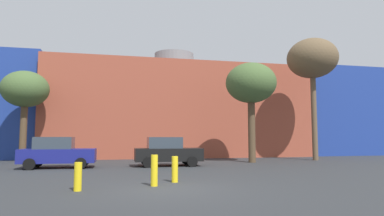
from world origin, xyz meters
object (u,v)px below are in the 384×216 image
Objects in this scene: parked_car_2 at (167,152)px; bollard_yellow_1 at (175,169)px; bare_tree_2 at (251,84)px; bollard_yellow_2 at (78,177)px; parked_car_1 at (57,153)px; bare_tree_0 at (312,60)px; bollard_yellow_0 at (154,170)px; bare_tree_1 at (25,90)px.

parked_car_2 is 4.07× the size of bollard_yellow_1.
bare_tree_2 is 15.22m from bollard_yellow_2.
bollard_yellow_1 is (5.43, -7.21, -0.37)m from parked_car_1.
parked_car_2 is 7.26m from bollard_yellow_1.
bare_tree_2 is at bearing -168.42° from bare_tree_0.
parked_car_1 reaches higher than bollard_yellow_2.
bollard_yellow_0 is 1.11× the size of bollard_yellow_1.
bare_tree_1 is at bearing 122.40° from parked_car_1.
bollard_yellow_0 is 2.53m from bollard_yellow_2.
parked_car_2 is at bearing 64.55° from bollard_yellow_2.
parked_car_2 reaches higher than bollard_yellow_0.
bare_tree_0 is (17.83, 2.74, 6.84)m from parked_car_1.
parked_car_1 is 0.43× the size of bare_tree_0.
bare_tree_0 reaches higher than bollard_yellow_1.
bare_tree_1 is at bearing 152.45° from parked_car_2.
bare_tree_0 is 18.54m from bollard_yellow_0.
bollard_yellow_0 is at bearing -60.48° from parked_car_1.
bare_tree_1 is 5.82× the size of bollard_yellow_0.
bare_tree_2 is at bearing 7.43° from parked_car_1.
bare_tree_1 is 15.60m from bollard_yellow_0.
bollard_yellow_0 is at bearing -135.61° from bollard_yellow_1.
bare_tree_0 is at bearing -5.69° from bare_tree_1.
bare_tree_2 reaches higher than parked_car_1.
bare_tree_2 is 13.27m from bollard_yellow_0.
bare_tree_2 is 12.18m from bollard_yellow_1.
parked_car_2 reaches higher than bollard_yellow_1.
parked_car_1 is at bearing 127.00° from bollard_yellow_1.
parked_car_2 is (6.18, 0.00, -0.00)m from parked_car_1.
bollard_yellow_1 is (0.87, 0.85, -0.05)m from bollard_yellow_0.
bare_tree_2 is at bearing 52.24° from bollard_yellow_1.
bollard_yellow_0 reaches higher than bollard_yellow_2.
bollard_yellow_1 is at bearing -53.00° from parked_car_1.
bare_tree_2 is at bearing -11.88° from bare_tree_1.
bare_tree_1 reaches higher than parked_car_1.
bollard_yellow_1 is (-0.75, -7.21, -0.37)m from parked_car_2.
bare_tree_2 reaches higher than parked_car_2.
parked_car_1 is 13.17m from bare_tree_2.
parked_car_2 reaches higher than bollard_yellow_2.
bare_tree_1 is 15.66m from bare_tree_2.
bare_tree_0 reaches higher than parked_car_2.
bare_tree_1 is (-3.06, 4.82, 4.08)m from parked_car_1.
bare_tree_0 is 17.45m from bollard_yellow_1.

